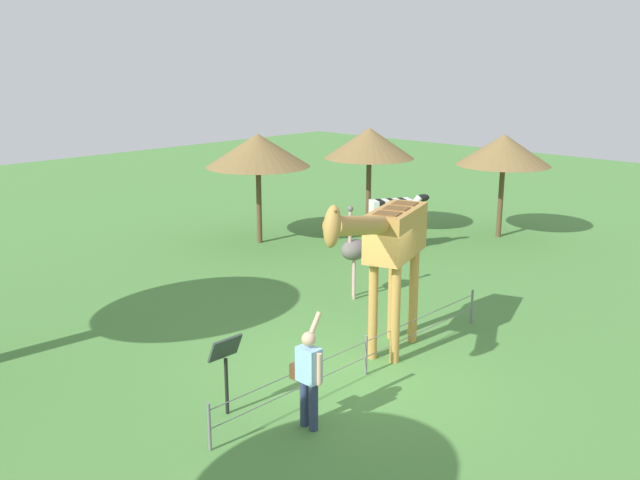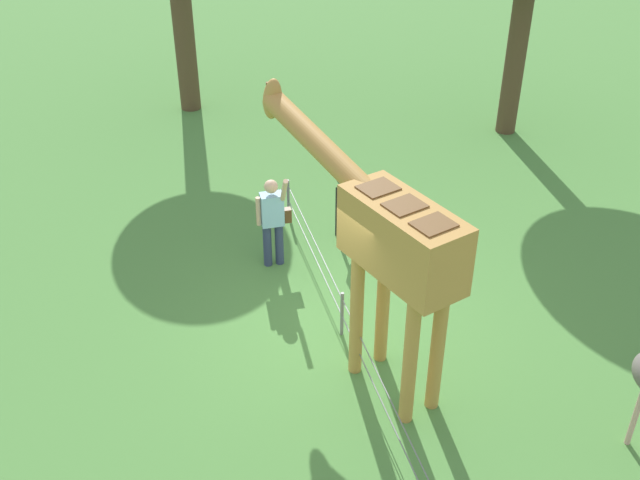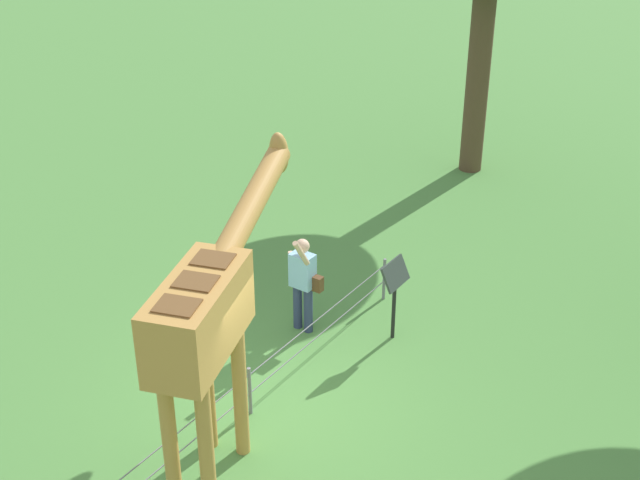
% 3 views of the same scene
% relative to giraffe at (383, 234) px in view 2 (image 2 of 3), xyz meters
% --- Properties ---
extents(ground_plane, '(60.00, 60.00, 0.00)m').
position_rel_giraffe_xyz_m(ground_plane, '(0.89, 0.13, -2.25)').
color(ground_plane, '#4C843D').
extents(giraffe, '(3.94, 1.75, 3.46)m').
position_rel_giraffe_xyz_m(giraffe, '(0.00, 0.00, 0.00)').
color(giraffe, '#BC8942').
rests_on(giraffe, ground_plane).
extents(visitor, '(0.55, 0.58, 1.77)m').
position_rel_giraffe_xyz_m(visitor, '(2.93, 0.81, -1.35)').
color(visitor, navy).
rests_on(visitor, ground_plane).
extents(info_sign, '(0.56, 0.21, 1.32)m').
position_rel_giraffe_xyz_m(info_sign, '(3.53, -0.44, -1.30)').
color(info_sign, black).
rests_on(info_sign, ground_plane).
extents(wire_fence, '(7.05, 0.05, 0.75)m').
position_rel_giraffe_xyz_m(wire_fence, '(0.89, 0.24, -1.85)').
color(wire_fence, slate).
rests_on(wire_fence, ground_plane).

